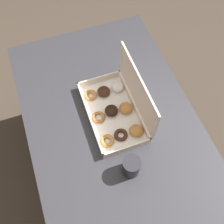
# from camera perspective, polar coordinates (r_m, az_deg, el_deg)

# --- Properties ---
(ground_plane) EXTENTS (8.00, 8.00, 0.00)m
(ground_plane) POSITION_cam_1_polar(r_m,az_deg,el_deg) (1.91, 0.12, -11.98)
(ground_plane) COLOR #42382D
(dining_table) EXTENTS (1.28, 0.80, 0.71)m
(dining_table) POSITION_cam_1_polar(r_m,az_deg,el_deg) (1.32, 0.17, -4.24)
(dining_table) COLOR #2D2D33
(dining_table) RESTS_ON ground_plane
(donut_box) EXTENTS (0.40, 0.24, 0.25)m
(donut_box) POSITION_cam_1_polar(r_m,az_deg,el_deg) (1.23, 1.56, 1.27)
(donut_box) COLOR silver
(donut_box) RESTS_ON dining_table
(coffee_mug) EXTENTS (0.08, 0.08, 0.11)m
(coffee_mug) POSITION_cam_1_polar(r_m,az_deg,el_deg) (1.11, 4.17, -11.68)
(coffee_mug) COLOR #232328
(coffee_mug) RESTS_ON dining_table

